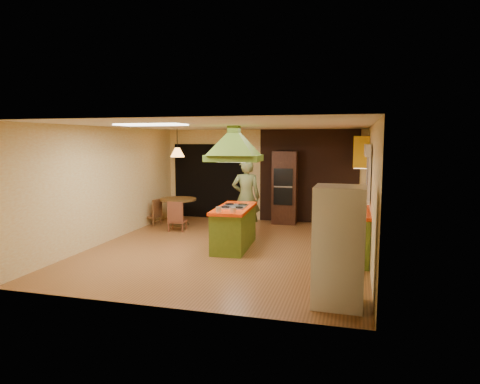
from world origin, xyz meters
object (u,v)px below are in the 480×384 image
(refrigerator, at_px, (339,246))
(man, at_px, (246,197))
(kitchen_island, at_px, (234,227))
(dining_table, at_px, (178,206))
(wall_oven, at_px, (285,187))
(canister_large, at_px, (352,194))

(refrigerator, bearing_deg, man, 121.84)
(kitchen_island, distance_m, dining_table, 2.78)
(kitchen_island, height_order, wall_oven, wall_oven)
(wall_oven, height_order, canister_large, wall_oven)
(kitchen_island, height_order, canister_large, canister_large)
(kitchen_island, bearing_deg, wall_oven, 75.00)
(refrigerator, bearing_deg, wall_oven, 107.69)
(wall_oven, bearing_deg, canister_large, -44.65)
(kitchen_island, distance_m, man, 1.28)
(canister_large, bearing_deg, man, -177.61)
(man, height_order, refrigerator, man)
(wall_oven, xyz_separation_m, dining_table, (-2.63, -1.00, -0.47))
(wall_oven, relative_size, canister_large, 7.88)
(kitchen_island, xyz_separation_m, canister_large, (2.32, 1.29, 0.61))
(dining_table, bearing_deg, refrigerator, -46.59)
(kitchen_island, distance_m, canister_large, 2.73)
(refrigerator, height_order, dining_table, refrigerator)
(wall_oven, height_order, dining_table, wall_oven)
(man, xyz_separation_m, refrigerator, (2.26, -3.82, -0.09))
(kitchen_island, relative_size, man, 0.97)
(refrigerator, distance_m, dining_table, 6.20)
(refrigerator, xyz_separation_m, canister_large, (0.12, 3.92, 0.23))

